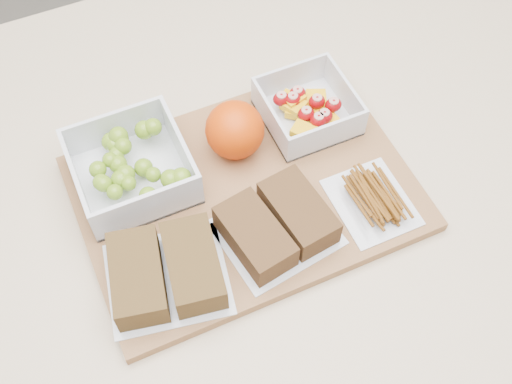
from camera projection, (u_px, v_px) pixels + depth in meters
counter at (249, 321)px, 1.22m from camera, size 1.20×0.90×0.90m
cutting_board at (246, 193)px, 0.83m from camera, size 0.42×0.30×0.02m
grape_container at (132, 167)px, 0.81m from camera, size 0.14×0.14×0.06m
fruit_container at (307, 109)px, 0.87m from camera, size 0.12×0.12×0.05m
orange at (235, 130)px, 0.83m from camera, size 0.08×0.08×0.08m
sandwich_bag_left at (166, 272)px, 0.74m from camera, size 0.16×0.15×0.04m
sandwich_bag_center at (277, 225)px, 0.77m from camera, size 0.15×0.14×0.04m
pretzel_bag at (373, 198)px, 0.80m from camera, size 0.09×0.11×0.03m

